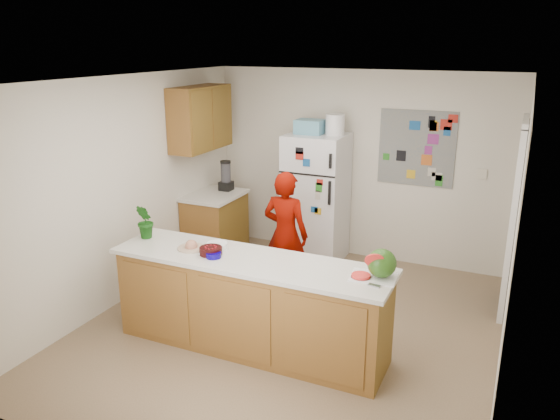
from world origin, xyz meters
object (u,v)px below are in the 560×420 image
at_px(person, 286,235).
at_px(watermelon, 382,263).
at_px(cherry_bowl, 211,251).
at_px(refrigerator, 316,198).

bearing_deg(person, watermelon, 141.94).
height_order(watermelon, cherry_bowl, watermelon).
height_order(person, watermelon, person).
height_order(refrigerator, person, refrigerator).
xyz_separation_m(refrigerator, watermelon, (1.46, -2.30, 0.21)).
bearing_deg(refrigerator, watermelon, -57.62).
bearing_deg(refrigerator, cherry_bowl, -93.12).
bearing_deg(watermelon, cherry_bowl, -175.38).
bearing_deg(watermelon, refrigerator, 122.38).
xyz_separation_m(refrigerator, person, (0.08, -1.18, -0.11)).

